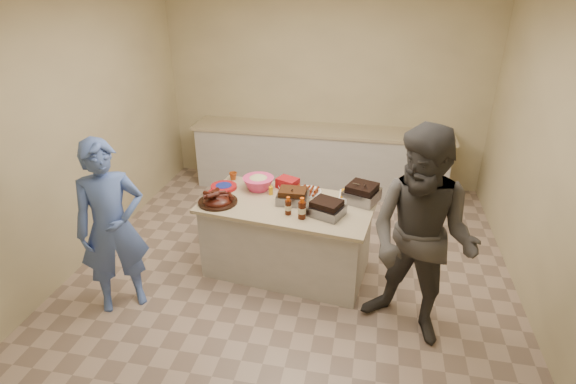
% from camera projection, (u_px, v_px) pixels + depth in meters
% --- Properties ---
extents(room, '(4.50, 5.00, 2.70)m').
position_uv_depth(room, '(291.00, 276.00, 4.68)').
color(room, '#CFBF8C').
rests_on(room, ground).
extents(back_counter, '(3.60, 0.64, 0.90)m').
position_uv_depth(back_counter, '(320.00, 159.00, 6.43)').
color(back_counter, beige).
rests_on(back_counter, ground).
extents(island, '(1.78, 1.10, 0.80)m').
position_uv_depth(island, '(287.00, 269.00, 4.78)').
color(island, beige).
rests_on(island, ground).
extents(rib_platter, '(0.51, 0.51, 0.16)m').
position_uv_depth(rib_platter, '(218.00, 203.00, 4.45)').
color(rib_platter, '#43130A').
rests_on(rib_platter, island).
extents(pulled_pork_tray, '(0.31, 0.24, 0.09)m').
position_uv_depth(pulled_pork_tray, '(293.00, 202.00, 4.45)').
color(pulled_pork_tray, '#47230F').
rests_on(pulled_pork_tray, island).
extents(brisket_tray, '(0.38, 0.35, 0.09)m').
position_uv_depth(brisket_tray, '(326.00, 215.00, 4.22)').
color(brisket_tray, black).
rests_on(brisket_tray, island).
extents(roasting_pan, '(0.40, 0.40, 0.12)m').
position_uv_depth(roasting_pan, '(361.00, 201.00, 4.48)').
color(roasting_pan, gray).
rests_on(roasting_pan, island).
extents(coleslaw_bowl, '(0.37, 0.37, 0.23)m').
position_uv_depth(coleslaw_bowl, '(259.00, 189.00, 4.73)').
color(coleslaw_bowl, '#EC3A75').
rests_on(coleslaw_bowl, island).
extents(sausage_plate, '(0.34, 0.34, 0.05)m').
position_uv_depth(sausage_plate, '(307.00, 192.00, 4.66)').
color(sausage_plate, silver).
rests_on(sausage_plate, island).
extents(mac_cheese_dish, '(0.31, 0.23, 0.08)m').
position_uv_depth(mac_cheese_dish, '(354.00, 200.00, 4.49)').
color(mac_cheese_dish, orange).
rests_on(mac_cheese_dish, island).
extents(bbq_bottle_a, '(0.07, 0.07, 0.18)m').
position_uv_depth(bbq_bottle_a, '(288.00, 214.00, 4.23)').
color(bbq_bottle_a, '#3C1508').
rests_on(bbq_bottle_a, island).
extents(bbq_bottle_b, '(0.08, 0.08, 0.21)m').
position_uv_depth(bbq_bottle_b, '(302.00, 218.00, 4.16)').
color(bbq_bottle_b, '#3C1508').
rests_on(bbq_bottle_b, island).
extents(mustard_bottle, '(0.05, 0.05, 0.12)m').
position_uv_depth(mustard_bottle, '(271.00, 194.00, 4.61)').
color(mustard_bottle, '#EAA512').
rests_on(mustard_bottle, island).
extents(sauce_bowl, '(0.13, 0.06, 0.13)m').
position_uv_depth(sauce_bowl, '(284.00, 189.00, 4.72)').
color(sauce_bowl, silver).
rests_on(sauce_bowl, island).
extents(plate_stack_large, '(0.31, 0.31, 0.03)m').
position_uv_depth(plate_stack_large, '(224.00, 188.00, 4.74)').
color(plate_stack_large, '#A41317').
rests_on(plate_stack_large, island).
extents(plate_stack_small, '(0.22, 0.22, 0.03)m').
position_uv_depth(plate_stack_small, '(218.00, 194.00, 4.63)').
color(plate_stack_small, '#A41317').
rests_on(plate_stack_small, island).
extents(plastic_cup, '(0.10, 0.09, 0.09)m').
position_uv_depth(plastic_cup, '(233.00, 179.00, 4.95)').
color(plastic_cup, '#984113').
rests_on(plastic_cup, island).
extents(basket_stack, '(0.26, 0.23, 0.11)m').
position_uv_depth(basket_stack, '(288.00, 188.00, 4.76)').
color(basket_stack, '#A41317').
rests_on(basket_stack, island).
extents(guest_blue, '(1.44, 1.68, 0.39)m').
position_uv_depth(guest_blue, '(127.00, 301.00, 4.32)').
color(guest_blue, '#4E6BBB').
rests_on(guest_blue, ground).
extents(guest_gray, '(1.68, 2.08, 0.71)m').
position_uv_depth(guest_gray, '(407.00, 330.00, 3.97)').
color(guest_gray, '#4B4843').
rests_on(guest_gray, ground).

